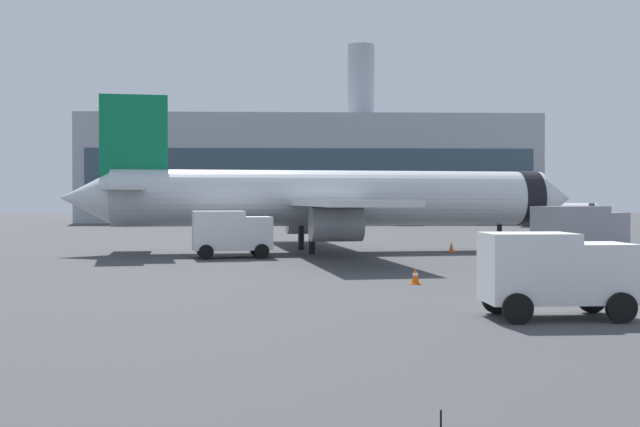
% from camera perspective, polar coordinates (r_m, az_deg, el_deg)
% --- Properties ---
extents(airplane_at_gate, '(35.74, 32.36, 10.50)m').
position_cam_1_polar(airplane_at_gate, '(53.92, 0.86, 1.08)').
color(airplane_at_gate, silver).
rests_on(airplane_at_gate, ground).
extents(airplane_taxiing, '(19.03, 17.42, 5.78)m').
position_cam_1_polar(airplane_taxiing, '(112.95, 15.17, 0.19)').
color(airplane_taxiing, white).
rests_on(airplane_taxiing, ground).
extents(service_truck, '(5.12, 3.24, 2.90)m').
position_cam_1_polar(service_truck, '(48.64, -6.49, -1.33)').
color(service_truck, white).
rests_on(service_truck, ground).
extents(fuel_truck, '(6.44, 4.82, 3.20)m').
position_cam_1_polar(fuel_truck, '(50.54, 18.34, -1.10)').
color(fuel_truck, gray).
rests_on(fuel_truck, ground).
extents(cargo_van, '(4.46, 2.44, 2.60)m').
position_cam_1_polar(cargo_van, '(24.83, 16.67, -4.00)').
color(cargo_van, white).
rests_on(cargo_van, ground).
extents(safety_cone_near, '(0.44, 0.44, 0.71)m').
position_cam_1_polar(safety_cone_near, '(33.74, 6.95, -4.52)').
color(safety_cone_near, '#F2590C').
rests_on(safety_cone_near, ground).
extents(safety_cone_mid, '(0.44, 0.44, 0.72)m').
position_cam_1_polar(safety_cone_mid, '(54.35, 9.53, -2.42)').
color(safety_cone_mid, '#F2590C').
rests_on(safety_cone_mid, ground).
extents(terminal_building, '(71.69, 18.69, 28.83)m').
position_cam_1_polar(terminal_building, '(128.24, -0.72, 3.25)').
color(terminal_building, '#9EA3AD').
rests_on(terminal_building, ground).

